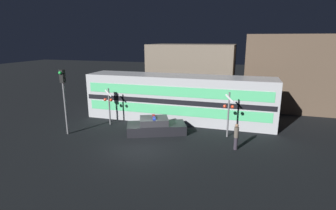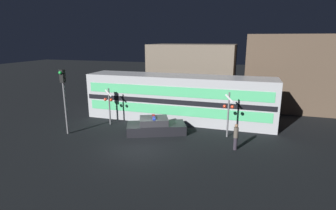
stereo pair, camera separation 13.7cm
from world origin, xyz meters
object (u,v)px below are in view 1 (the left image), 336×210
object	(u,v)px
train	(178,98)
police_car	(156,127)
traffic_light_corner	(64,91)
crossing_signal_near	(228,111)
pedestrian	(236,136)

from	to	relation	value
train	police_car	size ratio (longest dim) A/B	3.38
train	police_car	distance (m)	3.94
train	traffic_light_corner	bearing A→B (deg)	-140.46
crossing_signal_near	train	bearing A→B (deg)	145.94
train	police_car	bearing A→B (deg)	-102.03
crossing_signal_near	traffic_light_corner	xyz separation A→B (m)	(-11.24, -2.73, 1.31)
police_car	pedestrian	size ratio (longest dim) A/B	2.74
pedestrian	traffic_light_corner	bearing A→B (deg)	-176.80
pedestrian	traffic_light_corner	distance (m)	12.15
police_car	crossing_signal_near	bearing A→B (deg)	-15.68
train	police_car	xyz separation A→B (m)	(-0.77, -3.59, -1.44)
train	pedestrian	world-z (taller)	train
police_car	traffic_light_corner	bearing A→B (deg)	176.00
traffic_light_corner	pedestrian	bearing A→B (deg)	3.20
crossing_signal_near	pedestrian	bearing A→B (deg)	-71.91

